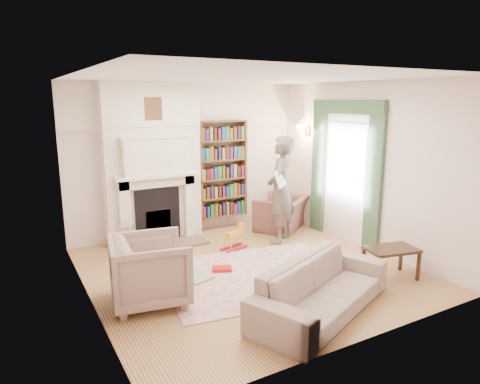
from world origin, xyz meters
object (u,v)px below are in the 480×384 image
bookcase (222,169)px  coffee_table (390,263)px  man_reading (281,190)px  rocking_horse (234,237)px  armchair_reading (281,213)px  paraffin_heater (127,242)px  sofa (322,288)px  armchair_left (150,270)px

bookcase → coffee_table: (0.97, -3.36, -0.95)m
man_reading → rocking_horse: bearing=-41.7°
armchair_reading → coffee_table: 2.71m
coffee_table → paraffin_heater: size_ratio=1.27×
sofa → armchair_left: bearing=121.2°
armchair_reading → rocking_horse: 1.48m
armchair_reading → armchair_left: 3.66m
paraffin_heater → rocking_horse: size_ratio=1.13×
man_reading → paraffin_heater: 2.75m
bookcase → sofa: 3.80m
bookcase → paraffin_heater: bearing=-160.5°
paraffin_heater → sofa: bearing=-61.8°
bookcase → man_reading: 1.38m
armchair_left → rocking_horse: 2.20m
armchair_left → rocking_horse: size_ratio=1.94×
sofa → rocking_horse: sofa is taller
paraffin_heater → man_reading: bearing=-11.1°
armchair_reading → armchair_left: (-3.20, -1.76, 0.11)m
sofa → paraffin_heater: size_ratio=3.87×
sofa → man_reading: size_ratio=1.13×
bookcase → sofa: (-0.53, -3.66, -0.86)m
armchair_reading → sofa: (-1.50, -3.00, -0.01)m
sofa → bookcase: bearing=59.1°
armchair_reading → paraffin_heater: bearing=-33.9°
paraffin_heater → armchair_reading: bearing=1.7°
armchair_reading → sofa: bearing=27.9°
rocking_horse → armchair_reading: bearing=7.9°
bookcase → sofa: size_ratio=0.87×
sofa → paraffin_heater: sofa is taller
armchair_reading → man_reading: bearing=17.6°
armchair_reading → coffee_table: bearing=54.6°
sofa → armchair_reading: bearing=40.9°
man_reading → paraffin_heater: man_reading is taller
rocking_horse → paraffin_heater: bearing=149.3°
sofa → man_reading: bearing=43.9°
bookcase → paraffin_heater: size_ratio=3.36×
paraffin_heater → bookcase: bearing=19.5°
bookcase → armchair_left: size_ratio=1.97×
bookcase → armchair_reading: size_ratio=1.88×
coffee_table → paraffin_heater: 4.03m
sofa → man_reading: (1.05, 2.40, 0.63)m
coffee_table → paraffin_heater: (-3.07, 2.62, 0.05)m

